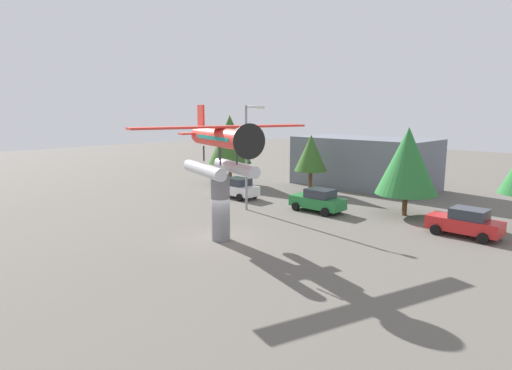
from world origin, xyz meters
The scene contains 11 objects.
ground_plane centered at (0.00, 0.00, 0.00)m, with size 140.00×140.00×0.00m, color #605B54.
display_pedestal centered at (0.00, 0.00, 1.95)m, with size 1.10×1.10×3.91m, color slate.
floatplane_monument centered at (0.12, -0.04, 5.58)m, with size 7.20×10.25×4.00m.
car_near_white centered at (-8.44, 9.34, 0.88)m, with size 4.20×2.02×1.76m.
car_mid_green centered at (-0.16, 9.91, 0.88)m, with size 4.20×2.02×1.76m.
car_far_red centered at (10.15, 10.78, 0.88)m, with size 4.20×2.02×1.76m.
streetlight_primary centered at (-4.35, 6.67, 4.60)m, with size 1.84×0.28×7.92m.
storefront_building centered at (-3.37, 22.00, 2.44)m, with size 13.45×6.78×4.88m, color slate.
tree_west centered at (-14.04, 13.78, 4.61)m, with size 4.41×4.41×7.08m.
tree_east centered at (-5.13, 15.57, 3.69)m, with size 2.97×2.97×5.36m.
tree_center_back centered at (5.05, 13.39, 3.99)m, with size 4.35×4.35×6.41m.
Camera 1 is at (18.79, -16.57, 7.63)m, focal length 30.69 mm.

